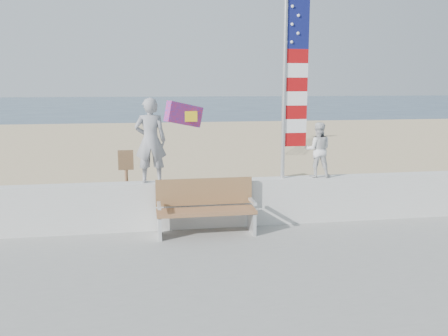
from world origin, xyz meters
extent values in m
plane|color=#2D425A|center=(0.00, 0.00, 0.00)|extent=(220.00, 220.00, 0.00)
cube|color=#C8B085|center=(0.00, 9.00, 0.04)|extent=(90.00, 40.00, 0.08)
cube|color=silver|center=(0.00, 2.00, 0.63)|extent=(30.00, 0.35, 0.90)
imported|color=gray|center=(-1.15, 2.00, 1.87)|extent=(0.59, 0.41, 1.58)
imported|color=silver|center=(2.11, 2.00, 1.62)|extent=(0.61, 0.53, 1.09)
cube|color=#986742|center=(-0.19, 1.45, 0.62)|extent=(1.80, 0.50, 0.06)
cube|color=olive|center=(-0.19, 1.72, 0.93)|extent=(1.80, 0.05, 0.50)
cube|color=white|center=(-1.04, 1.45, 0.38)|extent=(0.06, 0.50, 0.40)
cube|color=white|center=(-1.04, 1.40, 0.78)|extent=(0.06, 0.45, 0.05)
cube|color=silver|center=(0.66, 1.45, 0.38)|extent=(0.06, 0.50, 0.40)
cube|color=white|center=(0.66, 1.40, 0.78)|extent=(0.06, 0.45, 0.05)
cylinder|color=silver|center=(1.40, 2.00, 2.83)|extent=(0.08, 0.08, 3.50)
cube|color=#0F1451|center=(1.64, 2.00, 4.03)|extent=(0.44, 0.02, 0.95)
cube|color=#9E0A0C|center=(1.64, 2.00, 1.84)|extent=(0.44, 0.02, 0.26)
cube|color=white|center=(1.64, 2.00, 2.10)|extent=(0.44, 0.02, 0.26)
cube|color=#9E0A0C|center=(1.64, 2.00, 2.37)|extent=(0.44, 0.02, 0.26)
cube|color=white|center=(1.64, 2.00, 2.63)|extent=(0.44, 0.02, 0.26)
cube|color=#9E0A0C|center=(1.64, 2.00, 2.89)|extent=(0.44, 0.02, 0.26)
cube|color=white|center=(1.64, 2.00, 3.16)|extent=(0.44, 0.02, 0.26)
cube|color=#9E0A0C|center=(1.64, 2.00, 3.42)|extent=(0.44, 0.02, 0.26)
sphere|color=white|center=(1.52, 1.98, 3.68)|extent=(0.06, 0.06, 0.06)
sphere|color=white|center=(1.64, 1.98, 3.84)|extent=(0.06, 0.06, 0.06)
sphere|color=white|center=(1.52, 1.98, 4.00)|extent=(0.06, 0.06, 0.06)
sphere|color=white|center=(1.64, 1.98, 4.16)|extent=(0.06, 0.06, 0.06)
sphere|color=white|center=(1.52, 1.98, 4.32)|extent=(0.06, 0.06, 0.06)
cube|color=red|center=(-0.25, 5.23, 2.15)|extent=(1.04, 0.67, 0.70)
cube|color=gold|center=(-0.10, 5.23, 2.10)|extent=(0.36, 0.27, 0.26)
cylinder|color=brown|center=(-1.66, 3.23, 0.68)|extent=(0.07, 0.07, 1.20)
cube|color=brown|center=(-1.66, 3.21, 1.33)|extent=(0.32, 0.03, 0.42)
camera|label=1|loc=(-1.27, -6.82, 2.89)|focal=38.00mm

